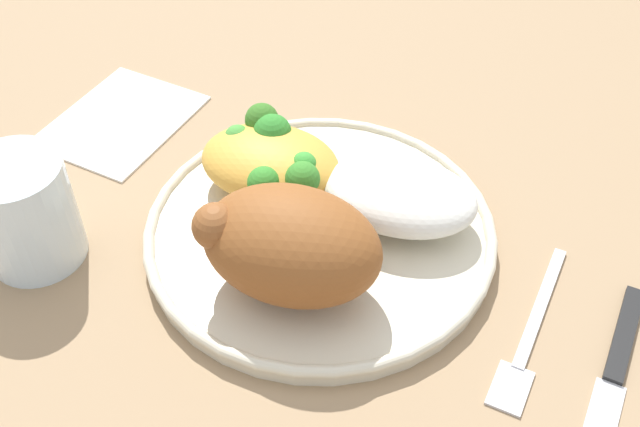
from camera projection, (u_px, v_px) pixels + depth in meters
The scene contains 9 objects.
ground_plane at pixel (320, 239), 0.55m from camera, with size 2.00×2.00×0.00m, color #977A57.
plate at pixel (320, 231), 0.54m from camera, with size 0.25×0.25×0.02m.
roasted_chicken at pixel (296, 246), 0.47m from camera, with size 0.12×0.08×0.07m.
rice_pile at pixel (400, 195), 0.53m from camera, with size 0.11×0.08×0.04m, color white.
mac_cheese_with_broccoli at pixel (270, 159), 0.56m from camera, with size 0.10×0.08×0.05m.
fork at pixel (530, 333), 0.49m from camera, with size 0.03×0.14×0.01m.
knife at pixel (613, 379), 0.46m from camera, with size 0.04×0.19×0.01m.
water_glass at pixel (25, 213), 0.51m from camera, with size 0.07×0.07×0.08m, color silver.
napkin at pixel (121, 119), 0.65m from camera, with size 0.10×0.13×0.00m, color white.
Camera 1 is at (-0.12, 0.36, 0.40)m, focal length 42.81 mm.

